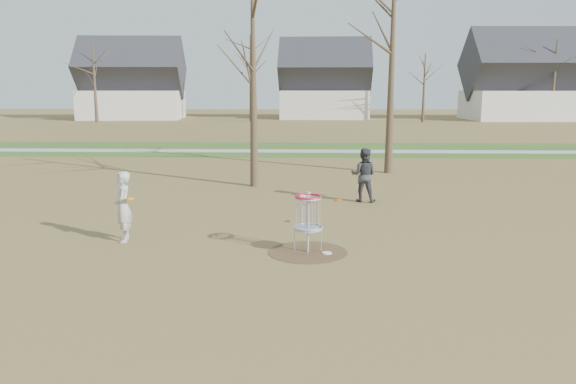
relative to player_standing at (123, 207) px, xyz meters
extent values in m
plane|color=brown|center=(4.43, -0.77, -0.85)|extent=(160.00, 160.00, 0.00)
cube|color=#2D5119|center=(4.43, 20.23, -0.85)|extent=(160.00, 8.00, 0.01)
cube|color=#9E9E99|center=(4.43, 19.23, -0.84)|extent=(160.00, 1.50, 0.01)
cylinder|color=#47331E|center=(4.43, -0.77, -0.85)|extent=(1.80, 1.80, 0.01)
imported|color=#AFAFAF|center=(0.00, 0.00, 0.00)|extent=(0.54, 0.70, 1.71)
imported|color=#333338|center=(6.24, 4.98, 0.02)|extent=(0.97, 0.83, 1.74)
cylinder|color=white|center=(4.86, -0.88, -0.83)|extent=(0.22, 0.22, 0.02)
cylinder|color=#DD4A0B|center=(5.20, 1.35, -0.07)|extent=(0.22, 0.22, 0.08)
cylinder|color=orange|center=(0.22, -0.14, 0.23)|extent=(0.22, 0.22, 0.02)
cylinder|color=#9EA3AD|center=(4.43, -0.77, -0.18)|extent=(0.05, 0.05, 1.35)
cylinder|color=#9EA3AD|center=(4.43, -0.77, -0.30)|extent=(0.64, 0.64, 0.04)
torus|color=#9EA3AD|center=(4.43, -0.77, 0.40)|extent=(0.60, 0.60, 0.04)
torus|color=red|center=(4.43, -0.77, 0.43)|extent=(0.60, 0.60, 0.04)
cone|color=#382B1E|center=(2.43, 7.73, 2.90)|extent=(0.32, 0.32, 7.50)
cone|color=#382B1E|center=(7.93, 11.23, 3.40)|extent=(0.36, 0.36, 8.50)
cone|color=#382B1E|center=(-17.57, 45.23, 3.15)|extent=(0.36, 0.36, 8.00)
cone|color=#382B1E|center=(-1.57, 47.23, 3.65)|extent=(0.40, 0.40, 9.00)
cone|color=#382B1E|center=(16.43, 46.23, 2.65)|extent=(0.32, 0.32, 7.00)
cone|color=#382B1E|center=(30.43, 48.23, 3.40)|extent=(0.38, 0.38, 8.50)
cube|color=silver|center=(-15.57, 51.23, 0.75)|extent=(11.46, 7.75, 3.20)
pyramid|color=#2D2D33|center=(-15.57, 51.23, 4.12)|extent=(12.01, 7.79, 3.55)
cube|color=silver|center=(6.43, 53.23, 0.75)|extent=(10.24, 7.34, 3.20)
pyramid|color=#2D2D33|center=(6.43, 53.23, 4.12)|extent=(10.74, 7.36, 3.55)
cube|color=silver|center=(28.43, 51.23, 0.75)|extent=(12.40, 8.62, 3.20)
pyramid|color=#2D2D33|center=(28.43, 51.23, 4.38)|extent=(13.00, 8.65, 4.06)
camera|label=1|loc=(4.40, -12.99, 2.84)|focal=35.00mm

